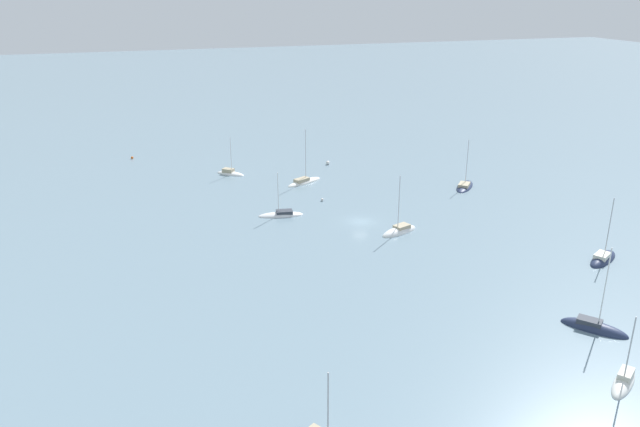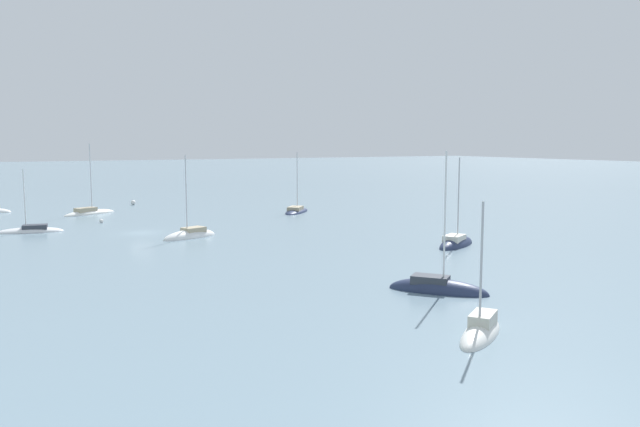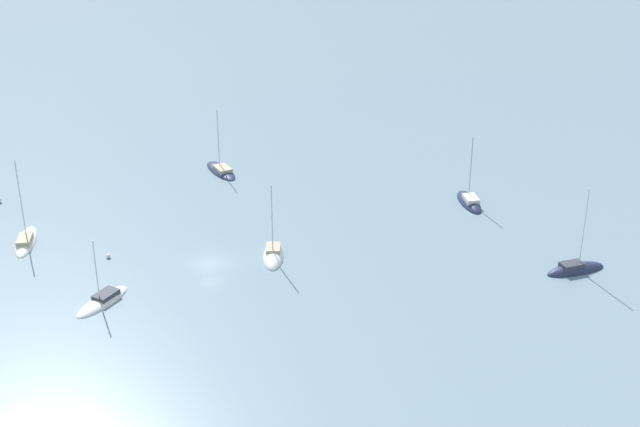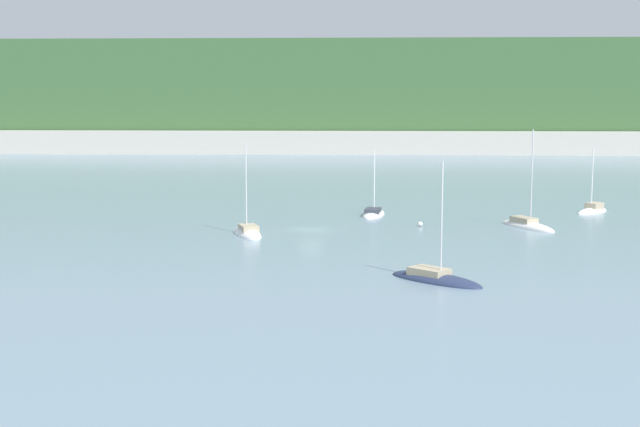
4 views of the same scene
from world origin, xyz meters
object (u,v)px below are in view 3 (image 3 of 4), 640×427
Objects in this scene: sailboat_5 at (273,256)px; sailboat_0 at (221,171)px; sailboat_8 at (103,301)px; sailboat_1 at (26,242)px; sailboat_6 at (469,203)px; mooring_buoy_2 at (108,256)px; sailboat_2 at (575,270)px.

sailboat_0 is at bearing -162.45° from sailboat_5.
sailboat_1 is at bearing -109.66° from sailboat_8.
sailboat_1 is 19.11m from sailboat_8.
sailboat_5 is 30.11m from sailboat_6.
sailboat_6 is at bearing -140.65° from mooring_buoy_2.
sailboat_2 is 53.66m from sailboat_8.
sailboat_8 is at bearing 111.09° from sailboat_6.
sailboat_0 is 0.96× the size of sailboat_6.
sailboat_1 is (12.44, 29.16, 0.02)m from sailboat_0.
sailboat_5 is at bearing 111.34° from sailboat_6.
sailboat_2 is 35.36m from sailboat_5.
sailboat_2 is at bearing -163.24° from mooring_buoy_2.
sailboat_1 is at bearing 108.10° from sailboat_0.
sailboat_6 is at bearing -85.70° from sailboat_1.
sailboat_0 is 38.51m from sailboat_8.
sailboat_6 is (-48.94, -30.49, -0.02)m from sailboat_1.
mooring_buoy_2 is (0.69, 29.17, 0.17)m from sailboat_0.
sailboat_1 reaches higher than mooring_buoy_2.
sailboat_2 is at bearing -153.22° from sailboat_0.
sailboat_6 is 19.24× the size of mooring_buoy_2.
sailboat_2 reaches higher than sailboat_0.
mooring_buoy_2 is at bearing -89.97° from sailboat_5.
sailboat_5 is 1.26× the size of sailboat_8.
sailboat_1 reaches higher than sailboat_6.
sailboat_6 is at bearing 149.72° from sailboat_8.
sailboat_0 is 0.88× the size of sailboat_2.
sailboat_0 is 36.52m from sailboat_6.
sailboat_5 is 19.63m from mooring_buoy_2.
sailboat_2 reaches higher than mooring_buoy_2.
mooring_buoy_2 is at bearing 129.84° from sailboat_0.
sailboat_8 reaches higher than mooring_buoy_2.
sailboat_2 reaches higher than sailboat_5.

